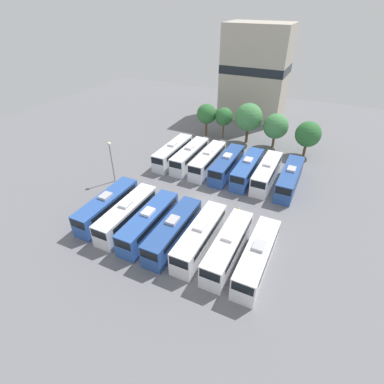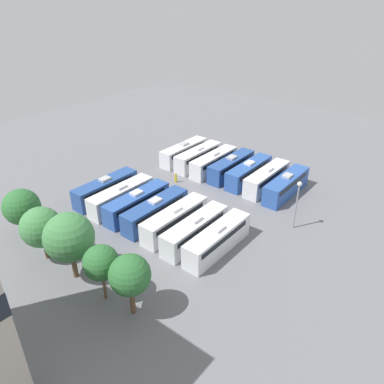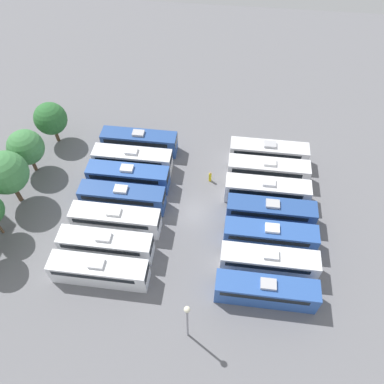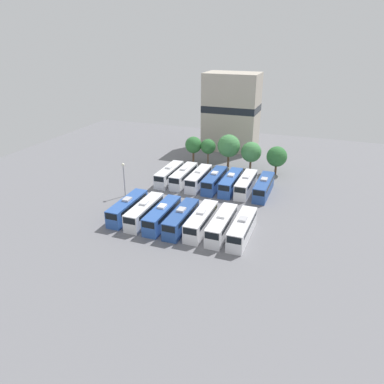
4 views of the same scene
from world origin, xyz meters
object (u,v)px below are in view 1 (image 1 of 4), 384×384
(bus_10, at_px, (227,164))
(depot_building, at_px, (255,72))
(bus_3, at_px, (173,230))
(tree_0, at_px, (207,114))
(bus_5, at_px, (228,246))
(tree_3, at_px, (276,126))
(light_pole, at_px, (111,155))
(bus_6, at_px, (257,256))
(tree_2, at_px, (249,117))
(bus_9, at_px, (208,160))
(bus_12, at_px, (267,172))
(bus_7, at_px, (173,152))
(bus_2, at_px, (149,222))
(tree_1, at_px, (224,117))
(bus_8, at_px, (190,155))
(bus_13, at_px, (290,178))
(bus_0, at_px, (107,205))
(bus_1, at_px, (127,214))
(worker_person, at_px, (238,213))
(bus_4, at_px, (200,236))
(bus_11, at_px, (247,168))
(tree_4, at_px, (308,134))

(bus_10, distance_m, depot_building, 30.44)
(bus_3, bearing_deg, tree_0, 106.81)
(bus_5, relative_size, tree_3, 1.61)
(bus_3, height_order, light_pole, light_pole)
(bus_6, height_order, tree_2, tree_2)
(bus_6, distance_m, depot_building, 49.94)
(bus_5, relative_size, bus_9, 1.00)
(bus_12, height_order, tree_3, tree_3)
(bus_7, xyz_separation_m, bus_9, (6.77, -0.07, 0.00))
(bus_5, xyz_separation_m, bus_9, (-10.22, 18.02, 0.00))
(bus_12, bearing_deg, bus_5, -89.24)
(bus_2, height_order, bus_5, same)
(bus_3, bearing_deg, bus_2, 178.46)
(bus_3, distance_m, tree_3, 32.35)
(bus_3, height_order, bus_9, same)
(bus_12, bearing_deg, tree_1, 132.91)
(bus_8, bearing_deg, bus_7, -177.50)
(bus_13, height_order, tree_0, tree_0)
(bus_0, distance_m, bus_1, 3.46)
(worker_person, distance_m, tree_1, 26.91)
(bus_0, bearing_deg, bus_1, -5.10)
(bus_5, distance_m, worker_person, 7.68)
(bus_4, distance_m, tree_3, 31.63)
(bus_5, bearing_deg, tree_2, 103.53)
(bus_3, distance_m, bus_10, 18.34)
(bus_12, xyz_separation_m, tree_3, (-2.00, 13.40, 2.56))
(bus_4, xyz_separation_m, bus_6, (6.82, -0.20, 0.00))
(bus_3, height_order, bus_5, same)
(tree_0, bearing_deg, bus_0, -91.46)
(tree_1, bearing_deg, bus_6, -63.18)
(bus_1, xyz_separation_m, bus_11, (10.29, 18.16, 0.00))
(bus_1, relative_size, tree_3, 1.61)
(bus_10, xyz_separation_m, tree_2, (-0.77, 13.48, 3.52))
(bus_4, distance_m, bus_6, 6.82)
(bus_6, xyz_separation_m, tree_1, (-16.01, 31.67, 2.84))
(depot_building, bearing_deg, bus_11, -74.65)
(bus_1, relative_size, bus_3, 1.00)
(bus_10, relative_size, depot_building, 0.53)
(bus_4, xyz_separation_m, bus_13, (6.83, 17.95, 0.00))
(bus_11, bearing_deg, tree_1, 124.65)
(bus_2, relative_size, tree_1, 1.68)
(bus_9, height_order, bus_10, same)
(bus_6, distance_m, bus_8, 25.01)
(bus_13, relative_size, tree_3, 1.61)
(bus_5, height_order, worker_person, bus_5)
(depot_building, bearing_deg, tree_4, -47.36)
(bus_2, xyz_separation_m, tree_2, (2.66, 31.73, 3.52))
(bus_10, bearing_deg, tree_0, 125.82)
(bus_8, bearing_deg, bus_12, -0.02)
(tree_0, height_order, tree_1, tree_0)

